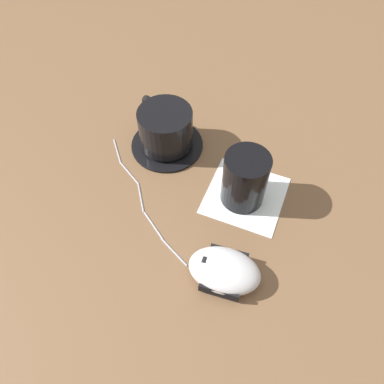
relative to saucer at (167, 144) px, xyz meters
name	(u,v)px	position (x,y,z in m)	size (l,w,h in m)	color
ground_plane	(161,210)	(-0.13, -0.04, 0.00)	(3.00, 3.00, 0.00)	brown
saucer	(167,144)	(0.00, 0.00, 0.00)	(0.13, 0.13, 0.01)	black
coffee_cup	(165,127)	(0.00, 0.00, 0.04)	(0.10, 0.11, 0.07)	black
computer_mouse	(224,270)	(-0.20, -0.16, 0.01)	(0.07, 0.10, 0.04)	silver
mouse_cable	(141,197)	(-0.12, 0.00, 0.00)	(0.19, 0.20, 0.00)	gray
napkin_under_glass	(245,195)	(-0.06, -0.16, 0.00)	(0.12, 0.12, 0.00)	white
drinking_glass	(245,179)	(-0.07, -0.15, 0.04)	(0.07, 0.07, 0.09)	black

